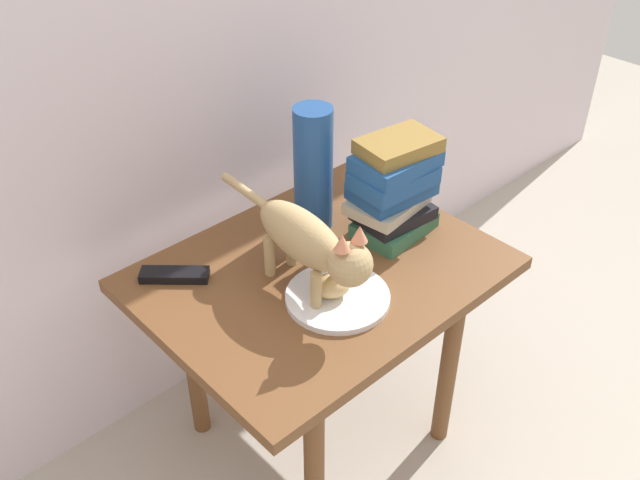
{
  "coord_description": "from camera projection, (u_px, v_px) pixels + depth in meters",
  "views": [
    {
      "loc": [
        -0.85,
        -0.92,
        1.55
      ],
      "look_at": [
        0.0,
        0.0,
        0.63
      ],
      "focal_mm": 40.21,
      "sensor_mm": 36.0,
      "label": 1
    }
  ],
  "objects": [
    {
      "name": "bread_roll",
      "position": [
        331.0,
        286.0,
        1.49
      ],
      "size": [
        0.1,
        0.1,
        0.05
      ],
      "primitive_type": "ellipsoid",
      "rotation": [
        0.0,
        0.0,
        2.47
      ],
      "color": "#E0BC7A",
      "rests_on": "plate"
    },
    {
      "name": "plate",
      "position": [
        338.0,
        297.0,
        1.51
      ],
      "size": [
        0.22,
        0.22,
        0.01
      ],
      "primitive_type": "cylinder",
      "color": "white",
      "rests_on": "side_table"
    },
    {
      "name": "cat",
      "position": [
        310.0,
        242.0,
        1.46
      ],
      "size": [
        0.11,
        0.48,
        0.23
      ],
      "color": "tan",
      "rests_on": "side_table"
    },
    {
      "name": "book_stack",
      "position": [
        394.0,
        188.0,
        1.65
      ],
      "size": [
        0.21,
        0.16,
        0.25
      ],
      "color": "#336B4C",
      "rests_on": "side_table"
    },
    {
      "name": "tv_remote",
      "position": [
        174.0,
        275.0,
        1.57
      ],
      "size": [
        0.14,
        0.14,
        0.02
      ],
      "primitive_type": "cube",
      "rotation": [
        0.0,
        0.0,
        -0.76
      ],
      "color": "black",
      "rests_on": "side_table"
    },
    {
      "name": "ground_plane",
      "position": [
        320.0,
        430.0,
        1.93
      ],
      "size": [
        6.0,
        6.0,
        0.0
      ],
      "primitive_type": "plane",
      "color": "#B2A899"
    },
    {
      "name": "side_table",
      "position": [
        320.0,
        295.0,
        1.65
      ],
      "size": [
        0.77,
        0.6,
        0.55
      ],
      "color": "brown",
      "rests_on": "ground"
    },
    {
      "name": "green_vase",
      "position": [
        313.0,
        169.0,
        1.65
      ],
      "size": [
        0.09,
        0.09,
        0.31
      ],
      "primitive_type": "cylinder",
      "color": "navy",
      "rests_on": "side_table"
    }
  ]
}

